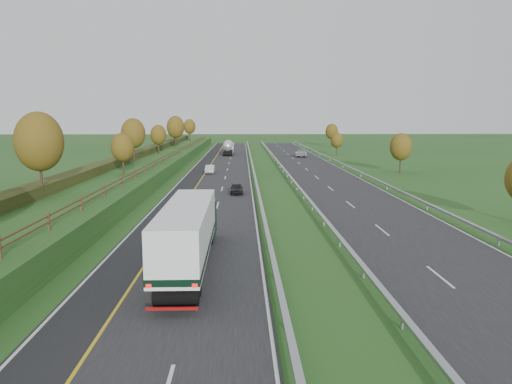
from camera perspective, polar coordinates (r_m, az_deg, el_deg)
The scene contains 19 objects.
ground at distance 72.17m, azimuth 1.71°, elevation 1.26°, with size 400.00×400.00×0.00m, color #224E1C.
near_carriageway at distance 77.10m, azimuth -4.45°, elevation 1.73°, with size 10.50×200.00×0.04m, color black.
far_carriageway at distance 78.04m, azimuth 7.74°, elevation 1.76°, with size 10.50×200.00×0.04m, color black.
hard_shoulder at distance 77.38m, azimuth -7.23°, elevation 1.71°, with size 3.00×200.00×0.04m, color black.
lane_markings at distance 76.93m, azimuth 0.31°, elevation 1.76°, with size 26.75×200.00×0.01m.
embankment_left at distance 78.72m, azimuth -13.96°, elevation 2.36°, with size 12.00×200.00×2.00m, color #224E1C.
hedge_left at distance 79.02m, azimuth -15.42°, elevation 3.45°, with size 2.20×180.00×1.10m, color #283315.
fence_left at distance 77.31m, azimuth -10.81°, elevation 3.63°, with size 0.12×189.06×1.20m.
median_barrier_near at distance 76.96m, azimuth -0.21°, elevation 2.18°, with size 0.32×200.00×0.71m.
median_barrier_far at distance 77.25m, azimuth 3.57°, elevation 2.19°, with size 0.32×200.00×0.71m.
outer_barrier_far at distance 79.12m, azimuth 11.90°, elevation 2.18°, with size 0.32×200.00×0.71m.
trees_left at distance 74.98m, azimuth -14.39°, elevation 6.16°, with size 6.64×164.30×7.66m.
trees_far at distance 108.92m, azimuth 12.24°, elevation 5.78°, with size 8.45×118.60×7.12m.
box_lorry at distance 30.53m, azimuth -7.68°, elevation -4.46°, with size 2.58×16.28×4.06m.
road_tanker at distance 122.87m, azimuth -3.20°, elevation 5.15°, with size 2.40×11.22×3.46m.
car_dark_near at distance 59.93m, azimuth -2.22°, elevation 0.41°, with size 1.50×3.72×1.27m, color black.
car_silver_mid at distance 82.14m, azimuth -5.29°, elevation 2.62°, with size 1.42×4.06×1.34m, color silver.
car_small_far at distance 140.13m, azimuth -3.27°, elevation 5.09°, with size 1.85×4.56×1.32m, color #152043.
car_oncoming at distance 116.67m, azimuth 5.16°, elevation 4.44°, with size 2.67×5.80×1.61m, color #B9B8BE.
Camera 1 is at (3.83, -16.46, 9.18)m, focal length 35.00 mm.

